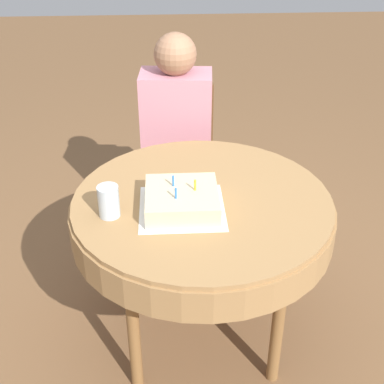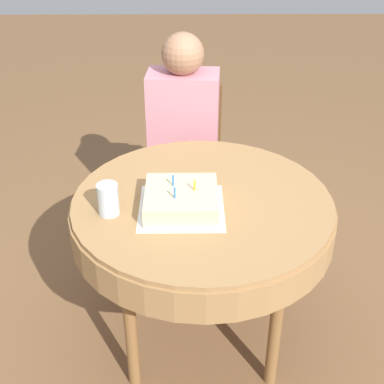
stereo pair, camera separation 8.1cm
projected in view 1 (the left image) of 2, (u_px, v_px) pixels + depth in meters
The scene contains 7 objects.
ground_plane at pixel (201, 330), 2.51m from camera, with size 12.00×12.00×0.00m, color brown.
dining_table at pixel (202, 217), 2.17m from camera, with size 1.06×1.06×0.73m.
chair at pixel (178, 158), 2.98m from camera, with size 0.46×0.46×0.85m.
person at pixel (176, 125), 2.77m from camera, with size 0.38×0.33×1.18m.
napkin at pixel (182, 208), 2.06m from camera, with size 0.33×0.33×0.00m.
birthday_cake at pixel (182, 200), 2.04m from camera, with size 0.28×0.28×0.12m.
drinking_glass at pixel (109, 201), 1.99m from camera, with size 0.08×0.08×0.13m.
Camera 1 is at (-0.14, -1.78, 1.88)m, focal length 50.00 mm.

